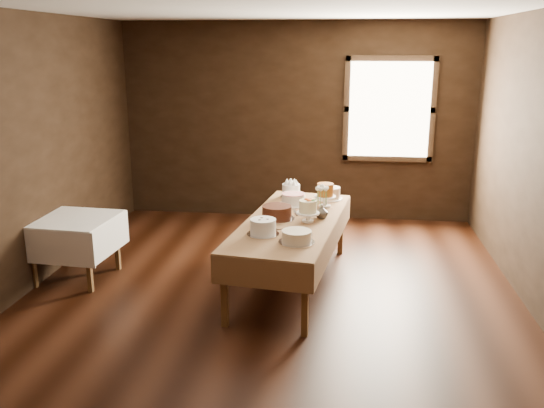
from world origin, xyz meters
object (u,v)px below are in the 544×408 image
Objects in this scene: side_table at (74,225)px; cake_flowers at (308,212)px; flower_vase at (322,212)px; cake_chocolate at (277,213)px; cake_meringue at (291,191)px; cake_caramel at (325,196)px; cake_server_d at (321,214)px; cake_server_c at (295,211)px; display_table at (292,225)px; cake_lattice at (293,200)px; cake_speckled at (330,193)px; cake_server_b at (310,233)px; cake_cream at (297,237)px; cake_swirl at (263,227)px; cake_server_a at (285,229)px.

cake_flowers is at bearing 1.25° from side_table.
flower_vase is (2.63, 0.21, 0.18)m from side_table.
side_table is at bearing -176.95° from cake_chocolate.
cake_meringue reaches higher than flower_vase.
cake_caramel is 1.15× the size of cake_server_d.
cake_server_c is (2.34, 0.42, 0.11)m from side_table.
cake_meringue is at bearing 95.75° from display_table.
cake_server_d is at bearing -114.60° from cake_server_c.
cake_server_c is (0.04, -0.28, -0.05)m from cake_lattice.
display_table is 10.02× the size of cake_flowers.
side_table is 3.16× the size of cake_caramel.
cake_lattice is at bearing -142.77° from cake_speckled.
side_table is 2.34× the size of cake_lattice.
cake_server_c is at bearing 88.91° from display_table.
cake_speckled is 0.65m from cake_server_d.
cake_flowers is 1.70× the size of flower_vase.
side_table is at bearing 87.94° from cake_server_c.
flower_vase reaches higher than cake_server_b.
cake_cream is at bearing -13.87° from side_table.
cake_server_d is (0.30, 0.25, 0.06)m from display_table.
cake_server_c reaches higher than side_table.
cake_lattice is at bearing 80.14° from cake_swirl.
display_table is at bearing -169.10° from cake_server_b.
cake_lattice is (-0.40, -0.30, -0.01)m from cake_speckled.
flower_vase is (-0.02, -0.45, -0.05)m from cake_caramel.
cake_chocolate reaches higher than cake_server_b.
cake_server_b is (0.10, 0.30, -0.05)m from cake_cream.
cake_server_d is (2.63, 0.35, 0.11)m from side_table.
cake_cream is (2.44, -0.60, 0.17)m from side_table.
flower_vase is (0.01, -0.15, 0.07)m from cake_server_d.
display_table is at bearing 163.59° from cake_flowers.
cake_meringue is 1.15× the size of cake_server_a.
cake_flowers reaches higher than cake_server_b.
cake_lattice is 1.01× the size of cake_chocolate.
cake_caramel is 1.95× the size of flower_vase.
cake_server_b is at bearing -176.18° from cake_server_c.
cake_lattice is 1.04× the size of cake_cream.
cake_lattice is 1.56× the size of cake_server_b.
cake_caramel reaches higher than side_table.
cake_server_c reaches higher than display_table.
cake_server_d is (0.33, 0.57, 0.00)m from cake_server_a.
cake_server_a is (0.06, -1.24, -0.07)m from cake_meringue.
cake_server_c is (0.01, 0.31, 0.06)m from display_table.
cake_chocolate is 2.61× the size of flower_vase.
side_table is 2.88m from cake_speckled.
cake_server_b is at bearing -83.17° from cake_flowers.
cake_server_b is 0.75m from cake_server_c.
cake_swirl is (-0.13, -1.44, -0.00)m from cake_meringue.
cake_caramel reaches higher than cake_swirl.
display_table is 0.46m from cake_server_b.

